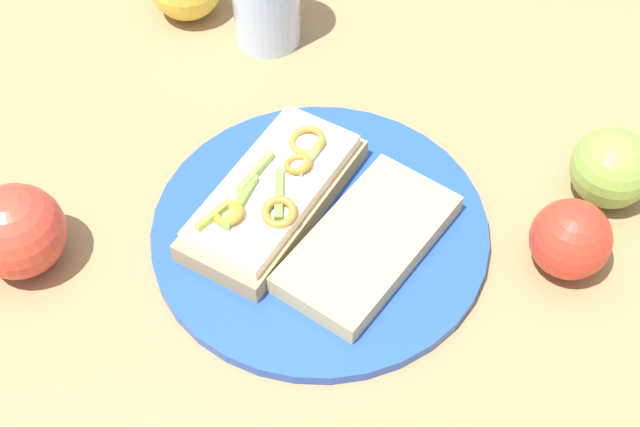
% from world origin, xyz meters
% --- Properties ---
extents(ground_plane, '(2.00, 2.00, 0.00)m').
position_xyz_m(ground_plane, '(0.00, 0.00, 0.00)').
color(ground_plane, '#95744B').
rests_on(ground_plane, ground).
extents(plate, '(0.30, 0.30, 0.01)m').
position_xyz_m(plate, '(0.00, 0.00, 0.01)').
color(plate, '#234AB1').
rests_on(plate, ground_plane).
extents(sandwich, '(0.19, 0.09, 0.04)m').
position_xyz_m(sandwich, '(-0.00, 0.05, 0.03)').
color(sandwich, tan).
rests_on(sandwich, plate).
extents(bread_slice_side, '(0.18, 0.10, 0.02)m').
position_xyz_m(bread_slice_side, '(0.00, -0.05, 0.02)').
color(bread_slice_side, tan).
rests_on(bread_slice_side, plate).
extents(apple_0, '(0.12, 0.12, 0.08)m').
position_xyz_m(apple_0, '(-0.15, 0.21, 0.04)').
color(apple_0, red).
rests_on(apple_0, ground_plane).
extents(apple_1, '(0.10, 0.10, 0.07)m').
position_xyz_m(apple_1, '(0.08, -0.20, 0.03)').
color(apple_1, red).
rests_on(apple_1, ground_plane).
extents(apple_3, '(0.10, 0.10, 0.07)m').
position_xyz_m(apple_3, '(0.17, -0.20, 0.04)').
color(apple_3, '#80A740').
rests_on(apple_3, ground_plane).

